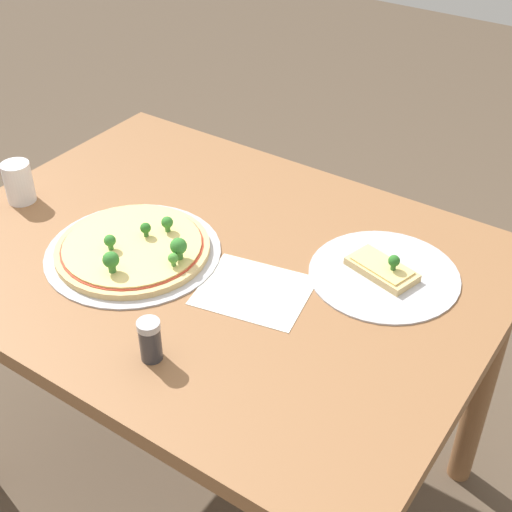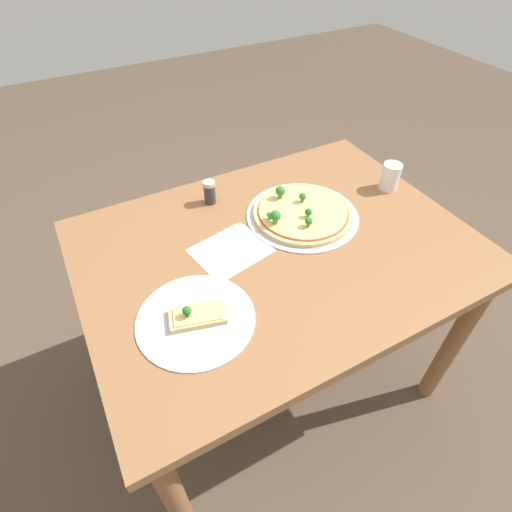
% 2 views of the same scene
% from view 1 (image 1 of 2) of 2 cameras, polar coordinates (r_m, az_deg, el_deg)
% --- Properties ---
extents(ground_plane, '(8.00, 8.00, 0.00)m').
position_cam_1_polar(ground_plane, '(2.01, -2.74, -17.27)').
color(ground_plane, brown).
extents(dining_table, '(1.16, 0.86, 0.74)m').
position_cam_1_polar(dining_table, '(1.53, -3.43, -2.96)').
color(dining_table, brown).
rests_on(dining_table, ground_plane).
extents(pizza_tray_whole, '(0.36, 0.36, 0.07)m').
position_cam_1_polar(pizza_tray_whole, '(1.49, -9.78, 0.59)').
color(pizza_tray_whole, '#B7B7BC').
rests_on(pizza_tray_whole, dining_table).
extents(pizza_tray_slice, '(0.30, 0.30, 0.06)m').
position_cam_1_polar(pizza_tray_slice, '(1.44, 10.17, -1.29)').
color(pizza_tray_slice, '#B7B7BC').
rests_on(pizza_tray_slice, dining_table).
extents(drinking_cup, '(0.06, 0.06, 0.10)m').
position_cam_1_polar(drinking_cup, '(1.71, -18.46, 5.61)').
color(drinking_cup, white).
rests_on(drinking_cup, dining_table).
extents(condiment_shaker, '(0.04, 0.04, 0.08)m').
position_cam_1_polar(condiment_shaker, '(1.23, -8.47, -6.66)').
color(condiment_shaker, '#333338').
rests_on(condiment_shaker, dining_table).
extents(paper_menu, '(0.24, 0.21, 0.00)m').
position_cam_1_polar(paper_menu, '(1.38, -0.15, -2.80)').
color(paper_menu, silver).
rests_on(paper_menu, dining_table).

